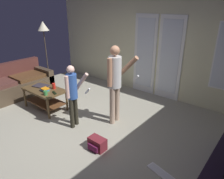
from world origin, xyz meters
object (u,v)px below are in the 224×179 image
(backpack, at_px, (97,144))
(laptop_closed, at_px, (41,86))
(leather_couch, at_px, (13,86))
(book_stack, at_px, (45,90))
(person_adult, at_px, (115,79))
(tv_remote_black, at_px, (54,93))
(person_child, at_px, (73,91))
(cup_by_laptop, at_px, (54,86))
(coffee_table, at_px, (45,94))
(loose_keyboard, at_px, (161,172))
(floor_lamp, at_px, (43,30))
(cup_near_edge, at_px, (46,93))

(backpack, distance_m, laptop_closed, 2.25)
(leather_couch, xyz_separation_m, book_stack, (1.43, 0.05, 0.24))
(person_adult, distance_m, tv_remote_black, 1.44)
(person_child, bearing_deg, backpack, -16.89)
(backpack, height_order, cup_by_laptop, cup_by_laptop)
(tv_remote_black, bearing_deg, cup_by_laptop, 164.60)
(coffee_table, bearing_deg, person_adult, 18.97)
(coffee_table, bearing_deg, leather_couch, -175.12)
(leather_couch, bearing_deg, person_adult, 12.91)
(leather_couch, bearing_deg, loose_keyboard, -0.60)
(coffee_table, height_order, book_stack, book_stack)
(tv_remote_black, bearing_deg, floor_lamp, 168.75)
(laptop_closed, distance_m, book_stack, 0.36)
(coffee_table, bearing_deg, person_child, -4.37)
(cup_near_edge, bearing_deg, coffee_table, 151.51)
(person_child, distance_m, backpack, 1.11)
(coffee_table, height_order, cup_by_laptop, cup_by_laptop)
(person_adult, relative_size, cup_by_laptop, 12.42)
(cup_near_edge, bearing_deg, backpack, -5.85)
(cup_by_laptop, relative_size, book_stack, 0.60)
(floor_lamp, bearing_deg, leather_couch, -77.33)
(cup_near_edge, height_order, cup_by_laptop, cup_by_laptop)
(coffee_table, height_order, floor_lamp, floor_lamp)
(coffee_table, bearing_deg, tv_remote_black, -0.15)
(person_adult, xyz_separation_m, tv_remote_black, (-1.25, -0.56, -0.45))
(loose_keyboard, height_order, book_stack, book_stack)
(floor_lamp, distance_m, cup_by_laptop, 2.29)
(coffee_table, distance_m, book_stack, 0.22)
(leather_couch, bearing_deg, backpack, -4.08)
(coffee_table, relative_size, cup_near_edge, 10.21)
(person_adult, relative_size, cup_near_edge, 16.20)
(cup_near_edge, bearing_deg, floor_lamp, 144.19)
(person_child, distance_m, cup_near_edge, 0.82)
(coffee_table, xyz_separation_m, backpack, (1.97, -0.34, -0.26))
(floor_lamp, relative_size, cup_near_edge, 18.53)
(floor_lamp, relative_size, laptop_closed, 5.33)
(cup_near_edge, height_order, book_stack, cup_near_edge)
(person_adult, distance_m, backpack, 1.29)
(cup_near_edge, bearing_deg, book_stack, 149.51)
(person_adult, relative_size, tv_remote_black, 9.39)
(leather_couch, xyz_separation_m, person_adult, (2.94, 0.67, 0.67))
(book_stack, bearing_deg, loose_keyboard, -1.85)
(person_adult, relative_size, loose_keyboard, 3.48)
(tv_remote_black, height_order, book_stack, book_stack)
(leather_couch, height_order, laptop_closed, leather_couch)
(coffee_table, relative_size, floor_lamp, 0.55)
(person_child, height_order, cup_by_laptop, person_child)
(leather_couch, relative_size, book_stack, 9.16)
(floor_lamp, bearing_deg, book_stack, -36.37)
(person_adult, xyz_separation_m, cup_near_edge, (-1.31, -0.74, -0.41))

